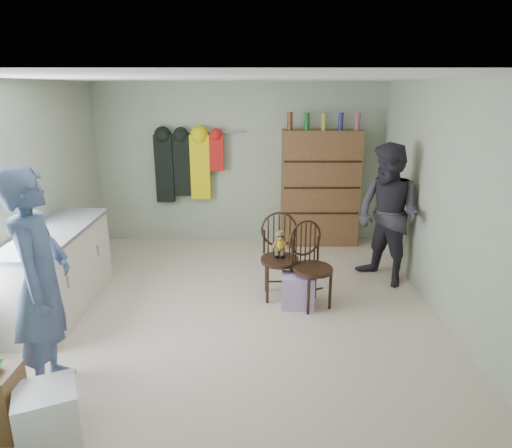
{
  "coord_description": "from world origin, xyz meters",
  "views": [
    {
      "loc": [
        0.25,
        -4.67,
        2.42
      ],
      "look_at": [
        0.25,
        0.2,
        0.95
      ],
      "focal_mm": 32.0,
      "sensor_mm": 36.0,
      "label": 1
    }
  ],
  "objects_px": {
    "dresser": "(320,188)",
    "chair_far": "(310,261)",
    "counter": "(57,271)",
    "chair_front": "(279,251)"
  },
  "relations": [
    {
      "from": "dresser",
      "to": "chair_far",
      "type": "bearing_deg",
      "value": -100.15
    },
    {
      "from": "counter",
      "to": "chair_front",
      "type": "distance_m",
      "value": 2.51
    },
    {
      "from": "chair_front",
      "to": "dresser",
      "type": "xyz_separation_m",
      "value": [
        0.72,
        1.92,
        0.35
      ]
    },
    {
      "from": "counter",
      "to": "chair_front",
      "type": "xyz_separation_m",
      "value": [
        2.48,
        0.37,
        0.09
      ]
    },
    {
      "from": "chair_front",
      "to": "dresser",
      "type": "distance_m",
      "value": 2.09
    },
    {
      "from": "chair_far",
      "to": "dresser",
      "type": "bearing_deg",
      "value": 52.93
    },
    {
      "from": "chair_far",
      "to": "chair_front",
      "type": "bearing_deg",
      "value": 117.51
    },
    {
      "from": "chair_front",
      "to": "chair_far",
      "type": "distance_m",
      "value": 0.41
    },
    {
      "from": "chair_front",
      "to": "dresser",
      "type": "height_order",
      "value": "dresser"
    },
    {
      "from": "chair_far",
      "to": "counter",
      "type": "bearing_deg",
      "value": 155.81
    }
  ]
}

